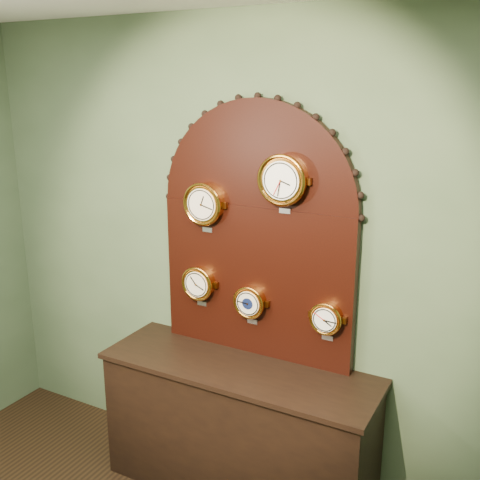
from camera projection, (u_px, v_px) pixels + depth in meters
The scene contains 8 objects.
wall_back at pixel (260, 259), 3.35m from camera, with size 4.00×4.00×0.00m, color #4A5F41.
shop_counter at pixel (238, 431), 3.39m from camera, with size 1.60×0.50×0.80m, color black.
display_board at pixel (257, 224), 3.24m from camera, with size 1.26×0.06×1.53m.
roman_clock at pixel (204, 204), 3.30m from camera, with size 0.26×0.08×0.30m.
arabic_clock at pixel (283, 180), 3.02m from camera, with size 0.28×0.08×0.33m.
hygrometer at pixel (199, 283), 3.46m from camera, with size 0.22×0.08×0.27m.
barometer at pixel (250, 302), 3.31m from camera, with size 0.20×0.08×0.25m.
tide_clock at pixel (326, 318), 3.10m from camera, with size 0.19×0.08×0.24m.
Camera 1 is at (1.42, -0.36, 2.41)m, focal length 42.54 mm.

